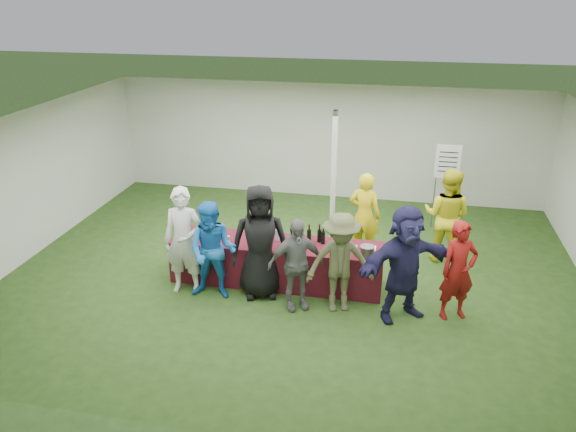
% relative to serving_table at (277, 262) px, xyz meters
% --- Properties ---
extents(ground, '(60.00, 60.00, 0.00)m').
position_rel_serving_table_xyz_m(ground, '(0.25, 0.38, -0.38)').
color(ground, '#284719').
rests_on(ground, ground).
extents(tent, '(10.00, 10.00, 10.00)m').
position_rel_serving_table_xyz_m(tent, '(0.75, 1.58, 0.98)').
color(tent, white).
rests_on(tent, ground).
extents(serving_table, '(3.60, 0.80, 0.75)m').
position_rel_serving_table_xyz_m(serving_table, '(0.00, 0.00, 0.00)').
color(serving_table, maroon).
rests_on(serving_table, ground).
extents(wine_bottles, '(0.60, 0.15, 0.32)m').
position_rel_serving_table_xyz_m(wine_bottles, '(0.53, 0.14, 0.50)').
color(wine_bottles, black).
rests_on(wine_bottles, serving_table).
extents(wine_glasses, '(2.77, 0.12, 0.16)m').
position_rel_serving_table_xyz_m(wine_glasses, '(-0.40, -0.24, 0.49)').
color(wine_glasses, silver).
rests_on(wine_glasses, serving_table).
extents(water_bottle, '(0.07, 0.07, 0.23)m').
position_rel_serving_table_xyz_m(water_bottle, '(0.00, 0.08, 0.48)').
color(water_bottle, silver).
rests_on(water_bottle, serving_table).
extents(bar_towel, '(0.25, 0.18, 0.03)m').
position_rel_serving_table_xyz_m(bar_towel, '(1.54, 0.05, 0.39)').
color(bar_towel, white).
rests_on(bar_towel, serving_table).
extents(dump_bucket, '(0.23, 0.23, 0.18)m').
position_rel_serving_table_xyz_m(dump_bucket, '(1.53, -0.22, 0.46)').
color(dump_bucket, slate).
rests_on(dump_bucket, serving_table).
extents(wine_list_sign, '(0.50, 0.03, 1.80)m').
position_rel_serving_table_xyz_m(wine_list_sign, '(2.90, 2.97, 0.94)').
color(wine_list_sign, slate).
rests_on(wine_list_sign, ground).
extents(staff_pourer, '(0.68, 0.52, 1.66)m').
position_rel_serving_table_xyz_m(staff_pourer, '(1.38, 1.29, 0.45)').
color(staff_pourer, yellow).
rests_on(staff_pourer, ground).
extents(staff_back, '(1.04, 0.93, 1.78)m').
position_rel_serving_table_xyz_m(staff_back, '(2.85, 1.43, 0.52)').
color(staff_back, yellow).
rests_on(staff_back, ground).
extents(customer_0, '(0.69, 0.48, 1.83)m').
position_rel_serving_table_xyz_m(customer_0, '(-1.41, -0.59, 0.54)').
color(customer_0, silver).
rests_on(customer_0, ground).
extents(customer_1, '(0.82, 0.64, 1.65)m').
position_rel_serving_table_xyz_m(customer_1, '(-0.89, -0.68, 0.45)').
color(customer_1, blue).
rests_on(customer_1, ground).
extents(customer_2, '(1.06, 0.84, 1.91)m').
position_rel_serving_table_xyz_m(customer_2, '(-0.17, -0.45, 0.58)').
color(customer_2, black).
rests_on(customer_2, ground).
extents(customer_3, '(0.97, 0.74, 1.53)m').
position_rel_serving_table_xyz_m(customer_3, '(0.47, -0.74, 0.39)').
color(customer_3, slate).
rests_on(customer_3, ground).
extents(customer_4, '(1.18, 0.87, 1.64)m').
position_rel_serving_table_xyz_m(customer_4, '(1.16, -0.66, 0.44)').
color(customer_4, '#4E5230').
rests_on(customer_4, ground).
extents(customer_5, '(1.73, 1.39, 1.84)m').
position_rel_serving_table_xyz_m(customer_5, '(2.12, -0.68, 0.54)').
color(customer_5, '#1E1C43').
rests_on(customer_5, ground).
extents(customer_6, '(0.69, 0.58, 1.59)m').
position_rel_serving_table_xyz_m(customer_6, '(2.92, -0.52, 0.42)').
color(customer_6, maroon).
rests_on(customer_6, ground).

